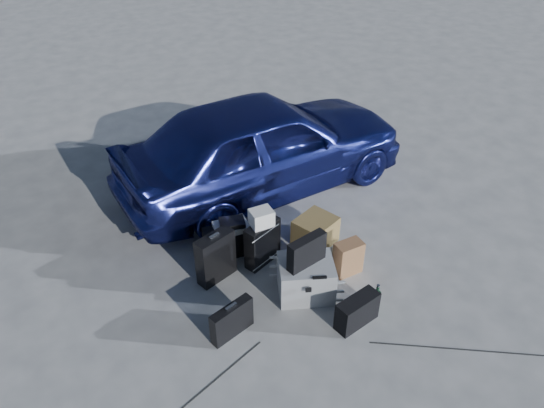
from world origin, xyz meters
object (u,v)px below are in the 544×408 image
(car, at_px, (263,144))
(green_bottle, at_px, (376,298))
(briefcase, at_px, (232,320))
(cardboard_box, at_px, (315,231))
(pelican_case, at_px, (306,278))
(suitcase_left, at_px, (216,257))
(duffel_bag, at_px, (234,240))
(suitcase_right, at_px, (262,243))

(car, xyz_separation_m, green_bottle, (-0.10, -2.53, -0.49))
(briefcase, height_order, cardboard_box, briefcase)
(pelican_case, bearing_deg, suitcase_left, 160.59)
(duffel_bag, xyz_separation_m, green_bottle, (0.84, -1.52, -0.00))
(car, bearing_deg, briefcase, 142.40)
(car, height_order, cardboard_box, car)
(pelican_case, relative_size, cardboard_box, 1.26)
(pelican_case, bearing_deg, cardboard_box, 73.98)
(car, xyz_separation_m, duffel_bag, (-0.94, -1.01, -0.49))
(pelican_case, xyz_separation_m, duffel_bag, (-0.35, 0.97, -0.04))
(pelican_case, bearing_deg, car, 97.56)
(suitcase_left, xyz_separation_m, cardboard_box, (1.25, -0.02, -0.12))
(briefcase, distance_m, suitcase_right, 1.08)
(duffel_bag, xyz_separation_m, cardboard_box, (0.89, -0.33, 0.00))
(pelican_case, xyz_separation_m, cardboard_box, (0.54, 0.65, -0.04))
(green_bottle, bearing_deg, pelican_case, 131.61)
(car, bearing_deg, duffel_bag, 134.79)
(cardboard_box, height_order, green_bottle, cardboard_box)
(duffel_bag, relative_size, cardboard_box, 1.48)
(car, xyz_separation_m, briefcase, (-1.49, -2.10, -0.48))
(suitcase_left, relative_size, green_bottle, 1.76)
(briefcase, relative_size, duffel_bag, 0.70)
(pelican_case, distance_m, briefcase, 0.91)
(briefcase, height_order, duffel_bag, briefcase)
(suitcase_left, height_order, duffel_bag, suitcase_left)
(pelican_case, distance_m, green_bottle, 0.73)
(suitcase_left, distance_m, suitcase_right, 0.56)
(suitcase_left, bearing_deg, suitcase_right, -17.51)
(suitcase_right, bearing_deg, car, 41.07)
(suitcase_right, height_order, duffel_bag, suitcase_right)
(car, distance_m, green_bottle, 2.58)
(briefcase, height_order, green_bottle, briefcase)
(briefcase, height_order, suitcase_right, suitcase_right)
(suitcase_right, bearing_deg, briefcase, -154.06)
(pelican_case, height_order, duffel_bag, pelican_case)
(car, xyz_separation_m, suitcase_right, (-0.73, -1.32, -0.39))
(briefcase, distance_m, suitcase_left, 0.82)
(suitcase_left, relative_size, cardboard_box, 1.28)
(green_bottle, bearing_deg, suitcase_right, 117.91)
(suitcase_left, bearing_deg, green_bottle, -61.88)
(suitcase_right, distance_m, duffel_bag, 0.39)
(briefcase, xyz_separation_m, green_bottle, (1.39, -0.43, -0.02))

